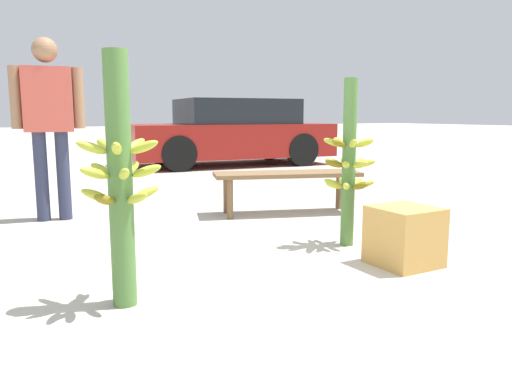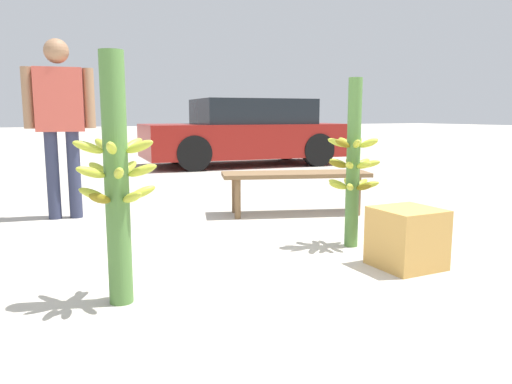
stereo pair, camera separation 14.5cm
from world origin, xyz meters
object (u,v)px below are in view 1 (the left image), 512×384
Objects in this scene: market_bench at (287,178)px; banana_stalk_center at (349,163)px; parked_car at (231,133)px; banana_stalk_left at (120,180)px; vendor_person at (49,113)px; produce_crate at (404,236)px.

banana_stalk_center is at bearing -82.85° from market_bench.
parked_car reaches higher than market_bench.
banana_stalk_center is (1.81, 0.40, -0.04)m from banana_stalk_left.
produce_crate is at bearing 133.60° from vendor_person.
parked_car is 6.86m from produce_crate.
market_bench is at bearing 38.75° from banana_stalk_left.
banana_stalk_center is 2.80m from vendor_person.
parked_car is at bearing -125.28° from vendor_person.
parked_car is (1.68, 4.73, 0.26)m from market_bench.
produce_crate is at bearing -79.17° from market_bench.
banana_stalk_left is 3.35× the size of produce_crate.
produce_crate is (0.00, -0.59, -0.44)m from banana_stalk_center.
banana_stalk_left is at bearing 154.99° from parked_car.
parked_car is 10.43× the size of produce_crate.
vendor_person is 2.35m from market_bench.
banana_stalk_left is at bearing -167.61° from banana_stalk_center.
produce_crate is (1.86, -2.66, -0.81)m from vendor_person.
vendor_person is at bearing 90.92° from banana_stalk_left.
banana_stalk_left is 0.78× the size of vendor_person.
parked_car is at bearing 73.68° from produce_crate.
banana_stalk_center is 0.31× the size of parked_car.
vendor_person is 1.11× the size of market_bench.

